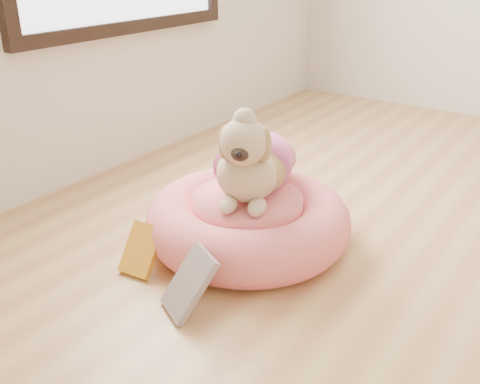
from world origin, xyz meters
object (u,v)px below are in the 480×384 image
Objects in this scene: book_yellow at (141,250)px; book_white at (189,283)px; pet_bed at (248,221)px; dog at (252,146)px.

book_yellow is 0.29m from book_white.
pet_bed is 3.47× the size of book_white.
pet_bed is 4.17× the size of book_yellow.
book_white is (0.09, -0.47, -0.28)m from dog.
dog is at bearing 127.94° from book_white.
book_white is at bearing -79.11° from pet_bed.
dog is 2.27× the size of book_white.
book_white is at bearing -102.58° from dog.
dog reaches higher than book_white.
book_yellow is at bearing -139.27° from dog.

